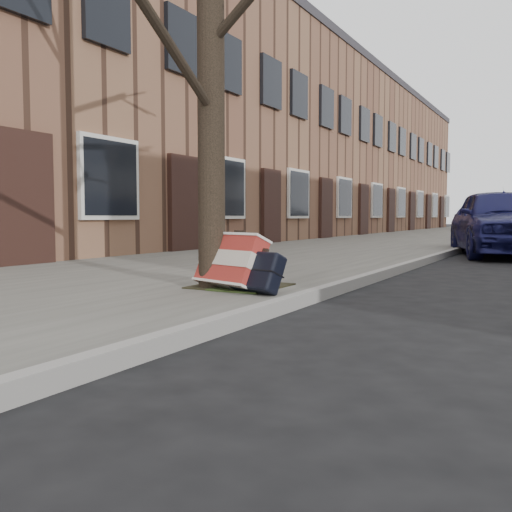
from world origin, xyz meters
The scene contains 7 objects.
ground centered at (0.00, 0.00, 0.00)m, with size 120.00×120.00×0.00m, color black.
near_sidewalk centered at (-3.70, 15.00, 0.06)m, with size 5.00×70.00×0.12m, color slate.
house_near centered at (-9.60, 16.00, 3.50)m, with size 6.80×40.00×7.00m, color brown.
dirt_patch centered at (-2.00, 1.20, 0.13)m, with size 0.85×0.85×0.01m, color black.
suitcase_red centered at (-1.95, 0.94, 0.40)m, with size 0.72×0.20×0.52m, color maroon.
suitcase_navy centered at (-1.61, 0.84, 0.33)m, with size 0.53×0.17×0.38m, color black.
car_near_front centered at (-0.31, 9.17, 0.73)m, with size 1.73×4.29×1.46m, color #181851.
Camera 1 is at (0.90, -3.79, 0.84)m, focal length 40.00 mm.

